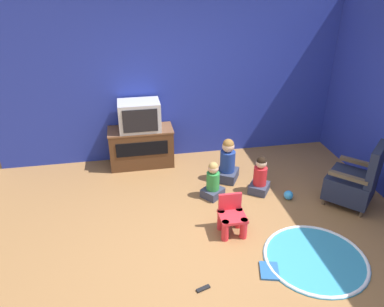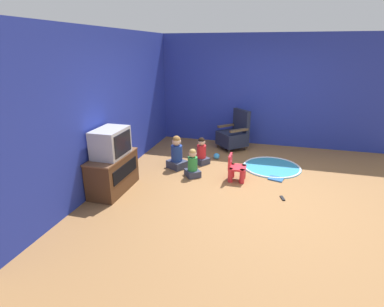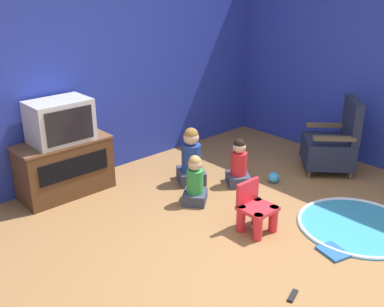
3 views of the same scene
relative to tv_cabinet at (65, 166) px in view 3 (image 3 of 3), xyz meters
name	(u,v)px [view 3 (image 3 of 3)]	position (x,y,z in m)	size (l,w,h in m)	color
ground_plane	(264,251)	(0.74, -2.26, -0.33)	(30.00, 30.00, 0.00)	olive
wall_back	(89,67)	(0.59, 0.31, 1.00)	(5.69, 0.12, 2.65)	#23339E
tv_cabinet	(65,166)	(0.00, 0.00, 0.00)	(1.03, 0.48, 0.63)	#4C2D19
television	(60,121)	(0.00, -0.01, 0.53)	(0.64, 0.45, 0.46)	#B7B7BC
black_armchair	(332,145)	(2.76, -1.68, 0.02)	(0.82, 0.82, 0.94)	brown
yellow_kid_chair	(256,212)	(0.96, -1.97, -0.13)	(0.32, 0.31, 0.49)	red
play_mat	(357,225)	(1.77, -2.61, -0.32)	(1.17, 1.17, 0.04)	teal
child_watching_left	(191,159)	(1.25, -0.73, -0.03)	(0.44, 0.45, 0.68)	#33384C
child_watching_center	(239,165)	(1.61, -1.15, -0.08)	(0.38, 0.38, 0.57)	#33384C
child_watching_right	(195,182)	(0.92, -1.15, -0.09)	(0.37, 0.37, 0.55)	#33384C
toy_ball	(274,177)	(1.95, -1.42, -0.26)	(0.13, 0.13, 0.13)	#3399E5
book	(333,252)	(1.18, -2.70, -0.31)	(0.26, 0.31, 0.02)	#235699
remote_control	(293,296)	(0.43, -2.80, -0.32)	(0.16, 0.09, 0.02)	black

